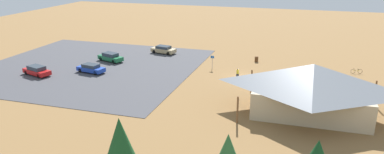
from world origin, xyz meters
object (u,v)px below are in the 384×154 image
bicycle_green_by_bin (314,86)px  car_green_far_end (110,57)px  car_blue_inner_stall (91,68)px  bike_pavilion (312,86)px  car_tan_front_row (163,50)px  visitor_by_pavilion (238,74)px  car_red_back_corner (37,70)px  bicycle_red_front_row (313,76)px  bicycle_purple_yard_front (288,76)px  bicycle_teal_yard_left (278,79)px  bicycle_silver_lone_west (359,94)px  trash_bin (256,59)px  bicycle_yellow_near_porch (357,71)px  bicycle_blue_mid_cluster (319,73)px  pine_midwest (121,147)px  lot_sign (212,60)px

bicycle_green_by_bin → car_green_far_end: size_ratio=0.30×
car_blue_inner_stall → bike_pavilion: bearing=168.9°
car_tan_front_row → visitor_by_pavilion: 19.44m
bike_pavilion → car_tan_front_row: (25.94, -20.80, -2.53)m
visitor_by_pavilion → car_red_back_corner: bearing=13.1°
bicycle_red_front_row → visitor_by_pavilion: (10.51, 4.06, 0.55)m
bicycle_purple_yard_front → bicycle_green_by_bin: size_ratio=1.00×
bicycle_teal_yard_left → visitor_by_pavilion: 5.78m
bike_pavilion → car_tan_front_row: 33.35m
bicycle_silver_lone_west → visitor_by_pavilion: visitor_by_pavilion is taller
car_tan_front_row → car_green_far_end: bearing=49.5°
car_red_back_corner → trash_bin: bearing=-150.3°
bicycle_yellow_near_porch → car_red_back_corner: (46.15, 15.14, 0.38)m
trash_bin → bicycle_red_front_row: 11.29m
trash_bin → visitor_by_pavilion: 10.70m
car_red_back_corner → car_green_far_end: size_ratio=1.02×
bicycle_blue_mid_cluster → visitor_by_pavilion: 12.67m
car_tan_front_row → visitor_by_pavilion: (-15.89, 11.19, 0.16)m
car_red_back_corner → bike_pavilion: bearing=175.9°
car_green_far_end → car_tan_front_row: bearing=-130.5°
car_blue_inner_stall → car_red_back_corner: car_red_back_corner is taller
pine_midwest → bicycle_purple_yard_front: pine_midwest is taller
bicycle_red_front_row → bicycle_yellow_near_porch: 7.66m
bike_pavilion → pine_midwest: 24.45m
bicycle_purple_yard_front → car_blue_inner_stall: (29.24, 6.02, 0.33)m
visitor_by_pavilion → bicycle_purple_yard_front: bearing=-158.8°
trash_bin → lot_sign: bearing=44.8°
bicycle_green_by_bin → bicycle_red_front_row: bearing=-89.1°
lot_sign → bicycle_silver_lone_west: 22.02m
bicycle_green_by_bin → bicycle_silver_lone_west: bearing=163.7°
bicycle_red_front_row → bicycle_yellow_near_porch: bearing=-146.1°
bicycle_red_front_row → bicycle_yellow_near_porch: bicycle_yellow_near_porch is taller
pine_midwest → car_blue_inner_stall: 33.65m
bike_pavilion → car_green_far_end: bike_pavilion is taller
bicycle_red_front_row → car_red_back_corner: 41.25m
bike_pavilion → car_blue_inner_stall: size_ratio=3.27×
bicycle_red_front_row → bicycle_blue_mid_cluster: (-0.80, -1.64, -0.02)m
bicycle_purple_yard_front → visitor_by_pavilion: 7.59m
pine_midwest → car_green_far_end: bearing=-59.6°
bicycle_purple_yard_front → car_green_far_end: (29.58, -0.67, 0.38)m
bicycle_silver_lone_west → car_green_far_end: size_ratio=0.37×
bicycle_silver_lone_west → lot_sign: bearing=-18.0°
bicycle_blue_mid_cluster → bicycle_silver_lone_west: (-4.70, 8.07, 0.04)m
lot_sign → bicycle_red_front_row: bearing=178.6°
bicycle_red_front_row → car_red_back_corner: bearing=15.3°
visitor_by_pavilion → bicycle_yellow_near_porch: bearing=-153.7°
bicycle_red_front_row → bicycle_teal_yard_left: bearing=34.9°
trash_bin → bicycle_teal_yard_left: (-4.40, 9.90, -0.06)m
bicycle_purple_yard_front → car_red_back_corner: car_red_back_corner is taller
pine_midwest → bicycle_purple_yard_front: size_ratio=4.52×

